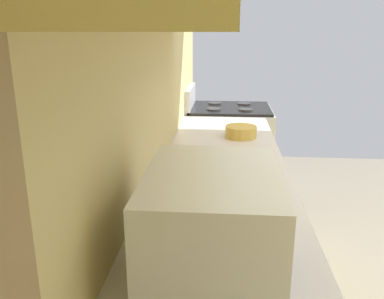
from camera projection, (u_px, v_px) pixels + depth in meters
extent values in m
cube|color=#DAC178|center=(140.00, 82.00, 1.71)|extent=(4.01, 0.12, 2.60)
cube|color=silver|center=(220.00, 211.00, 1.47)|extent=(3.18, 0.61, 0.02)
cube|color=#332819|center=(285.00, 283.00, 1.79)|extent=(0.01, 0.01, 0.80)
cube|color=#332819|center=(274.00, 233.00, 2.22)|extent=(0.01, 0.01, 0.80)
cube|color=#332819|center=(266.00, 200.00, 2.65)|extent=(0.01, 0.01, 0.80)
cube|color=#B7BABF|center=(228.00, 162.00, 3.38)|extent=(0.59, 0.68, 0.89)
cube|color=black|center=(269.00, 168.00, 3.37)|extent=(0.46, 0.01, 0.49)
cube|color=black|center=(230.00, 108.00, 3.25)|extent=(0.56, 0.65, 0.02)
cube|color=#B7BABF|center=(190.00, 98.00, 3.26)|extent=(0.56, 0.04, 0.18)
cylinder|color=#38383D|center=(246.00, 110.00, 3.12)|extent=(0.11, 0.11, 0.01)
cylinder|color=#38383D|center=(244.00, 104.00, 3.36)|extent=(0.11, 0.11, 0.01)
cylinder|color=#38383D|center=(214.00, 109.00, 3.14)|extent=(0.11, 0.11, 0.01)
cylinder|color=#38383D|center=(215.00, 103.00, 3.38)|extent=(0.11, 0.11, 0.01)
cube|color=white|center=(212.00, 220.00, 1.08)|extent=(0.48, 0.35, 0.27)
cube|color=black|center=(281.00, 231.00, 1.02)|extent=(0.30, 0.01, 0.19)
cube|color=#2D2D33|center=(272.00, 195.00, 1.24)|extent=(0.09, 0.01, 0.19)
cylinder|color=gold|center=(241.00, 132.00, 2.41)|extent=(0.19, 0.19, 0.07)
cylinder|color=#F5AD47|center=(241.00, 129.00, 2.41)|extent=(0.15, 0.15, 0.03)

